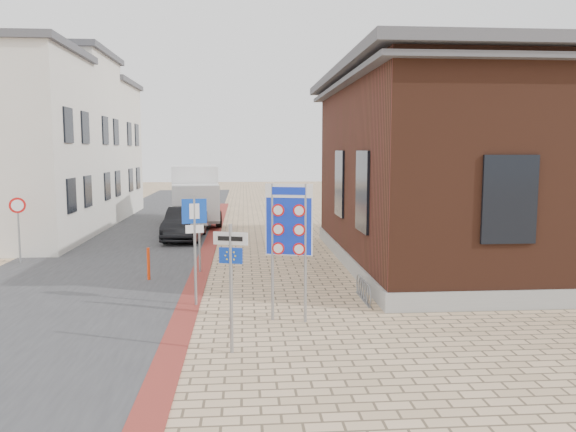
{
  "coord_description": "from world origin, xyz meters",
  "views": [
    {
      "loc": [
        -0.53,
        -12.33,
        4.01
      ],
      "look_at": [
        0.68,
        3.03,
        2.2
      ],
      "focal_mm": 35.0,
      "sensor_mm": 36.0,
      "label": 1
    }
  ],
  "objects": [
    {
      "name": "road_strip",
      "position": [
        -5.5,
        15.0,
        0.01
      ],
      "size": [
        7.0,
        60.0,
        0.02
      ],
      "primitive_type": "cube",
      "color": "#38383A",
      "rests_on": "ground"
    },
    {
      "name": "parking_sign",
      "position": [
        -1.8,
        2.0,
        1.99
      ],
      "size": [
        0.63,
        0.18,
        2.87
      ],
      "rotation": [
        0.0,
        0.0,
        0.22
      ],
      "color": "gray",
      "rests_on": "ground"
    },
    {
      "name": "bike_rack",
      "position": [
        2.65,
        2.2,
        0.26
      ],
      "size": [
        0.08,
        1.8,
        0.6
      ],
      "color": "slate",
      "rests_on": "ground"
    },
    {
      "name": "bollard",
      "position": [
        -3.5,
        5.0,
        0.51
      ],
      "size": [
        0.1,
        0.1,
        1.02
      ],
      "primitive_type": "cylinder",
      "rotation": [
        0.0,
        0.0,
        -0.14
      ],
      "color": "#FF3D0D",
      "rests_on": "ground"
    },
    {
      "name": "townhouse_mid",
      "position": [
        -10.99,
        18.0,
        4.57
      ],
      "size": [
        7.4,
        6.4,
        9.1
      ],
      "color": "silver",
      "rests_on": "ground"
    },
    {
      "name": "border_sign",
      "position": [
        0.5,
        0.5,
        2.35
      ],
      "size": [
        1.08,
        0.34,
        3.25
      ],
      "rotation": [
        0.0,
        0.0,
        -0.27
      ],
      "color": "gray",
      "rests_on": "ground"
    },
    {
      "name": "ground",
      "position": [
        0.0,
        0.0,
        0.0
      ],
      "size": [
        120.0,
        120.0,
        0.0
      ],
      "primitive_type": "plane",
      "color": "tan",
      "rests_on": "ground"
    },
    {
      "name": "speed_sign",
      "position": [
        -8.5,
        8.0,
        1.58
      ],
      "size": [
        0.53,
        0.23,
        2.36
      ],
      "rotation": [
        0.0,
        0.0,
        0.37
      ],
      "color": "gray",
      "rests_on": "ground"
    },
    {
      "name": "essen_sign",
      "position": [
        -0.8,
        -1.5,
        1.72
      ],
      "size": [
        0.68,
        0.24,
        2.58
      ],
      "rotation": [
        0.0,
        0.0,
        -0.3
      ],
      "color": "gray",
      "rests_on": "ground"
    },
    {
      "name": "yield_sign",
      "position": [
        -2.0,
        6.0,
        1.57
      ],
      "size": [
        0.72,
        0.29,
        2.09
      ],
      "rotation": [
        0.0,
        0.0,
        -0.32
      ],
      "color": "gray",
      "rests_on": "ground"
    },
    {
      "name": "sedan",
      "position": [
        -3.2,
        13.08,
        0.73
      ],
      "size": [
        1.73,
        4.48,
        1.46
      ],
      "primitive_type": "imported",
      "rotation": [
        0.0,
        0.0,
        -0.04
      ],
      "color": "black",
      "rests_on": "ground"
    },
    {
      "name": "box_truck",
      "position": [
        -3.22,
        18.66,
        1.63
      ],
      "size": [
        3.04,
        6.25,
        3.16
      ],
      "rotation": [
        0.0,
        0.0,
        0.1
      ],
      "color": "slate",
      "rests_on": "ground"
    },
    {
      "name": "curb_strip",
      "position": [
        -2.0,
        10.0,
        0.01
      ],
      "size": [
        0.6,
        40.0,
        0.02
      ],
      "primitive_type": "cube",
      "color": "maroon",
      "rests_on": "ground"
    },
    {
      "name": "townhouse_far",
      "position": [
        -10.99,
        24.0,
        4.17
      ],
      "size": [
        7.4,
        6.4,
        8.3
      ],
      "color": "silver",
      "rests_on": "ground"
    },
    {
      "name": "brick_building",
      "position": [
        8.99,
        7.0,
        3.49
      ],
      "size": [
        13.0,
        13.0,
        6.8
      ],
      "color": "gray",
      "rests_on": "ground"
    }
  ]
}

